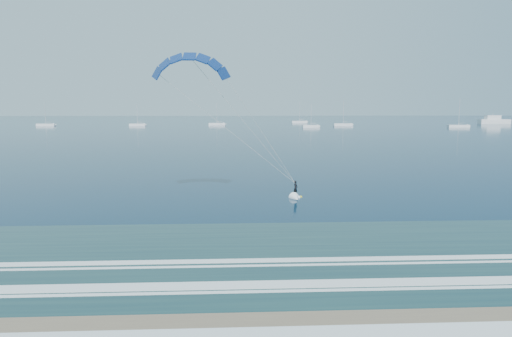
{
  "coord_description": "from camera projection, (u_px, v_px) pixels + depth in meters",
  "views": [
    {
      "loc": [
        1.95,
        -18.63,
        9.88
      ],
      "look_at": [
        4.06,
        25.1,
        3.87
      ],
      "focal_mm": 32.0,
      "sensor_mm": 36.0,
      "label": 1
    }
  ],
  "objects": [
    {
      "name": "sailboat_8",
      "position": [
        46.0,
        125.0,
        226.19
      ],
      "size": [
        8.88,
        2.4,
        11.2
      ],
      "color": "white",
      "rests_on": "ground"
    },
    {
      "name": "ground",
      "position": [
        190.0,
        337.0,
        19.69
      ],
      "size": [
        900.0,
        900.0,
        0.0
      ],
      "primitive_type": "plane",
      "color": "#072740",
      "rests_on": "ground"
    },
    {
      "name": "sailboat_2",
      "position": [
        217.0,
        124.0,
        235.87
      ],
      "size": [
        8.39,
        2.4,
        11.35
      ],
      "color": "white",
      "rests_on": "ground"
    },
    {
      "name": "sailboat_4",
      "position": [
        300.0,
        122.0,
        269.13
      ],
      "size": [
        9.08,
        2.4,
        12.3
      ],
      "color": "white",
      "rests_on": "ground"
    },
    {
      "name": "kitesurfer_rig",
      "position": [
        245.0,
        124.0,
        45.48
      ],
      "size": [
        16.56,
        8.18,
        15.88
      ],
      "color": "yellow",
      "rests_on": "ground"
    },
    {
      "name": "sailboat_3",
      "position": [
        311.0,
        126.0,
        210.49
      ],
      "size": [
        7.63,
        2.4,
        10.73
      ],
      "color": "white",
      "rests_on": "ground"
    },
    {
      "name": "motor_yacht",
      "position": [
        494.0,
        120.0,
        255.31
      ],
      "size": [
        16.99,
        4.53,
        6.76
      ],
      "color": "white",
      "rests_on": "ground"
    },
    {
      "name": "sailboat_5",
      "position": [
        343.0,
        124.0,
        229.52
      ],
      "size": [
        9.45,
        2.4,
        12.8
      ],
      "color": "white",
      "rests_on": "ground"
    },
    {
      "name": "sailboat_6",
      "position": [
        458.0,
        126.0,
        212.27
      ],
      "size": [
        10.01,
        2.4,
        13.38
      ],
      "color": "white",
      "rests_on": "ground"
    },
    {
      "name": "sailboat_1",
      "position": [
        137.0,
        125.0,
        226.52
      ],
      "size": [
        7.88,
        2.4,
        10.93
      ],
      "color": "white",
      "rests_on": "ground"
    }
  ]
}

